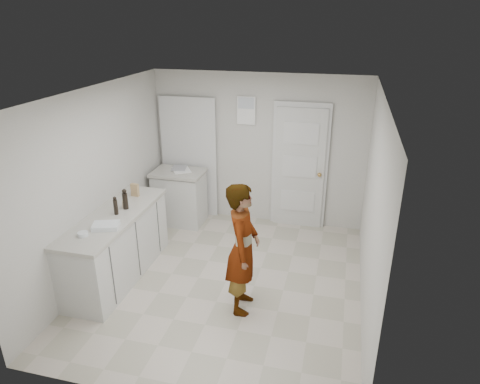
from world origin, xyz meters
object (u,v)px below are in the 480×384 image
(person, at_px, (243,249))
(oil_cruet_a, at_px, (125,199))
(spice_jar, at_px, (124,204))
(baking_dish, at_px, (106,226))
(oil_cruet_b, at_px, (116,206))
(cake_mix_box, at_px, (135,190))
(egg_bowl, at_px, (83,234))

(person, bearing_deg, oil_cruet_a, 69.82)
(spice_jar, relative_size, baking_dish, 0.23)
(person, relative_size, baking_dish, 4.42)
(oil_cruet_b, bearing_deg, cake_mix_box, 93.94)
(person, bearing_deg, baking_dish, 88.31)
(oil_cruet_b, distance_m, egg_bowl, 0.64)
(oil_cruet_a, height_order, baking_dish, oil_cruet_a)
(person, height_order, egg_bowl, person)
(egg_bowl, bearing_deg, baking_dish, 58.68)
(person, xyz_separation_m, cake_mix_box, (-1.79, 0.88, 0.21))
(cake_mix_box, relative_size, baking_dish, 0.50)
(person, height_order, baking_dish, person)
(oil_cruet_b, xyz_separation_m, baking_dish, (0.07, -0.38, -0.09))
(cake_mix_box, height_order, oil_cruet_b, oil_cruet_b)
(spice_jar, distance_m, baking_dish, 0.61)
(egg_bowl, bearing_deg, spice_jar, 84.97)
(cake_mix_box, distance_m, baking_dish, 1.00)
(baking_dish, height_order, egg_bowl, baking_dish)
(cake_mix_box, distance_m, egg_bowl, 1.24)
(spice_jar, xyz_separation_m, baking_dish, (0.08, -0.61, -0.02))
(person, xyz_separation_m, oil_cruet_b, (-1.75, 0.27, 0.23))
(spice_jar, height_order, egg_bowl, spice_jar)
(oil_cruet_a, relative_size, baking_dish, 0.77)
(person, height_order, cake_mix_box, person)
(spice_jar, relative_size, egg_bowl, 0.70)
(person, xyz_separation_m, spice_jar, (-1.76, 0.49, 0.16))
(oil_cruet_b, height_order, egg_bowl, oil_cruet_b)
(spice_jar, xyz_separation_m, oil_cruet_a, (0.05, -0.04, 0.09))
(spice_jar, xyz_separation_m, oil_cruet_b, (0.01, -0.23, 0.08))
(oil_cruet_a, relative_size, egg_bowl, 2.33)
(spice_jar, bearing_deg, person, -15.68)
(egg_bowl, bearing_deg, oil_cruet_b, 82.58)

